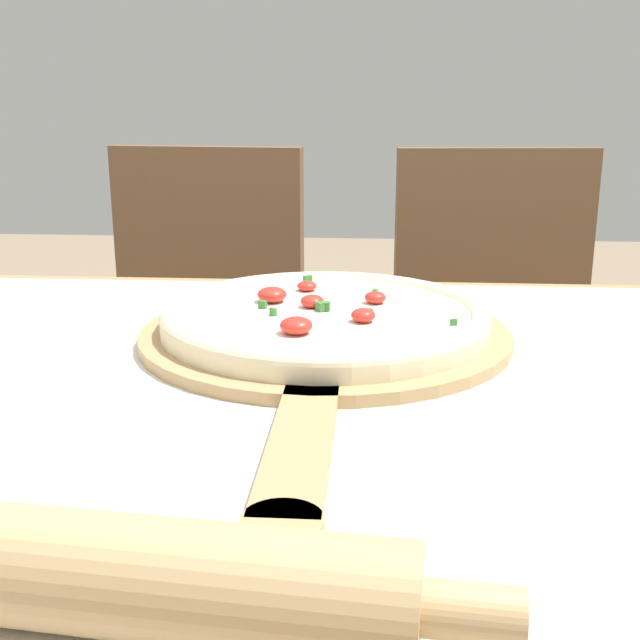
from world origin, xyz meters
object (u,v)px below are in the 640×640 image
Objects in this scene: pizza at (322,317)px; chair_left at (198,348)px; pizza_peel at (320,341)px; chair_right at (498,355)px; rolling_pin at (80,571)px.

pizza is 0.37× the size of chair_left.
pizza_peel is 0.67× the size of chair_right.
rolling_pin is 0.46× the size of chair_right.
pizza_peel is 0.78m from chair_left.
rolling_pin is (-0.08, -0.45, 0.02)m from pizza_peel.
pizza is at bearing 79.92° from rolling_pin.
chair_left is (-0.20, 1.13, -0.26)m from rolling_pin.
pizza_peel is at bearing -61.42° from chair_left.
chair_left is (-0.29, 0.67, -0.25)m from pizza.
pizza_peel is at bearing -117.77° from chair_right.
pizza_peel is 0.45m from rolling_pin.
chair_right is (0.37, 1.13, -0.26)m from rolling_pin.
chair_right reaches higher than rolling_pin.
pizza is 0.82× the size of rolling_pin.
chair_left is at bearing 100.17° from rolling_pin.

